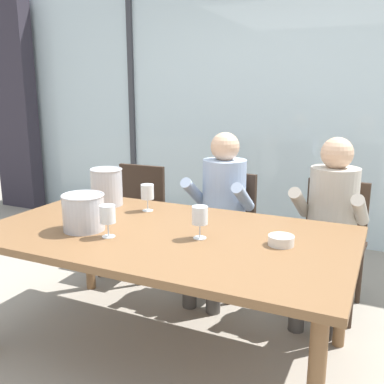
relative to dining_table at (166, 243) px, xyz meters
name	(u,v)px	position (x,y,z in m)	size (l,w,h in m)	color
ground	(226,282)	(0.00, 1.00, -0.66)	(14.00, 14.00, 0.00)	#9E9384
window_glass_panel	(274,110)	(0.00, 2.26, 0.64)	(7.22, 0.03, 2.60)	silver
window_mullion_left	(132,107)	(-1.63, 2.24, 0.64)	(0.06, 0.06, 2.60)	#38383D
hillside_vineyard	(329,128)	(0.00, 6.43, 0.15)	(13.22, 2.40, 1.62)	#386633
curtain_heavy_drape	(15,105)	(-3.26, 2.08, 0.64)	(0.56, 0.20, 2.60)	#332D38
dining_table	(166,243)	(0.00, 0.00, 0.00)	(2.02, 1.13, 0.73)	brown
chair_near_curtain	(136,210)	(-0.79, 0.95, -0.15)	(0.45, 0.45, 0.88)	#332319
chair_left_of_center	(224,221)	(-0.02, 0.97, -0.15)	(0.49, 0.49, 0.88)	#332319
chair_center	(332,235)	(0.78, 0.99, -0.15)	(0.47, 0.47, 0.88)	#332319
person_pale_blue_shirt	(220,204)	(0.00, 0.84, 0.02)	(0.46, 0.61, 1.19)	#9EB2D1
person_beige_jumper	(330,217)	(0.77, 0.84, 0.02)	(0.49, 0.63, 1.19)	#B7AD9E
ice_bucket_primary	(107,186)	(-0.63, 0.34, 0.20)	(0.22, 0.22, 0.25)	#B7B7BC
ice_bucket_secondary	(84,212)	(-0.43, -0.16, 0.17)	(0.24, 0.24, 0.20)	#B7B7BC
tasting_bowl	(281,240)	(0.63, 0.06, 0.09)	(0.13, 0.13, 0.05)	silver
wine_glass_by_left_taster	(147,192)	(-0.31, 0.33, 0.19)	(0.08, 0.08, 0.17)	silver
wine_glass_near_bucket	(108,215)	(-0.23, -0.20, 0.19)	(0.08, 0.08, 0.17)	silver
wine_glass_center_pour	(200,217)	(0.22, -0.02, 0.18)	(0.08, 0.08, 0.17)	silver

